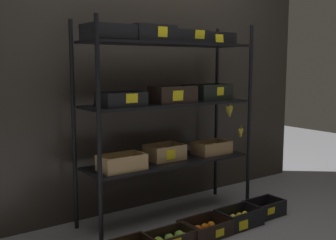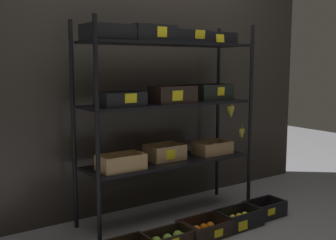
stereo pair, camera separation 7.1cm
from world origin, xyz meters
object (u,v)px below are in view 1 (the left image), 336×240
Objects in this scene: crate_ground_plum at (264,210)px; display_rack at (168,98)px; crate_ground_apple_green at (171,240)px; crate_ground_right_lemon at (239,219)px; crate_ground_tangerine at (205,230)px.

display_rack is at bearing 145.94° from crate_ground_plum.
crate_ground_apple_green is 0.99m from crate_ground_plum.
display_rack is at bearing 56.39° from crate_ground_apple_green.
crate_ground_apple_green is 0.66m from crate_ground_right_lemon.
crate_ground_apple_green is at bearing -123.61° from display_rack.
display_rack reaches higher than crate_ground_apple_green.
crate_ground_right_lemon is at bearing -2.39° from crate_ground_tangerine.
display_rack is 1.26m from crate_ground_plum.
crate_ground_tangerine is 0.98× the size of crate_ground_right_lemon.
crate_ground_apple_green is at bearing -178.62° from crate_ground_plum.
crate_ground_plum reaches higher than crate_ground_apple_green.
crate_ground_tangerine is 0.67m from crate_ground_plum.
crate_ground_plum is (0.99, 0.02, 0.00)m from crate_ground_apple_green.
crate_ground_tangerine is (0.00, -0.47, -0.96)m from display_rack.
crate_ground_right_lemon is at bearing -174.64° from crate_ground_plum.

